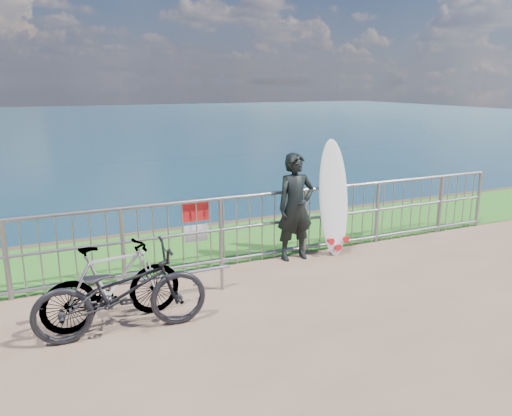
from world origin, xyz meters
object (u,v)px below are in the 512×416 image
bicycle_near (122,292)px  bicycle_far (113,284)px  surfboard (334,202)px  surfer (296,207)px

bicycle_near → bicycle_far: 0.31m
bicycle_near → surfboard: bearing=-67.4°
surfer → bicycle_near: size_ratio=0.89×
bicycle_far → surfer: bearing=-77.8°
surfer → bicycle_far: (-3.07, -1.09, -0.37)m
surfer → bicycle_near: 3.35m
surfboard → bicycle_near: surfboard is taller
surfer → bicycle_near: bearing=-153.6°
bicycle_near → bicycle_far: (-0.05, 0.30, -0.01)m
surfboard → surfer: bearing=179.5°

